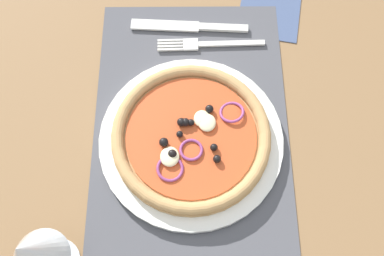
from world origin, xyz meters
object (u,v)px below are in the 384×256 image
pizza (194,136)px  napkin (270,11)px  fork (206,44)px  wine_glass (33,254)px  plate (194,140)px  knife (189,26)px

pizza → napkin: 28.12cm
fork → wine_glass: bearing=57.6°
plate → napkin: 28.00cm
knife → plate: bearing=95.2°
knife → wine_glass: size_ratio=1.35×
plate → knife: size_ratio=1.38×
pizza → napkin: pizza is taller
fork → knife: (3.58, 2.81, 0.03)cm
fork → napkin: bearing=-149.7°
wine_glass → napkin: 53.88cm
wine_glass → pizza: bearing=-47.1°
fork → plate: bearing=81.7°
plate → wine_glass: 27.19cm
wine_glass → napkin: (41.93, -32.36, -9.88)cm
plate → napkin: size_ratio=2.38×
napkin → fork: bearing=121.7°
napkin → knife: bearing=103.9°
fork → napkin: fork is taller
plate → fork: 17.49cm
plate → knife: plate is taller
pizza → napkin: bearing=-29.0°
plate → fork: (17.36, -2.10, -0.41)cm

